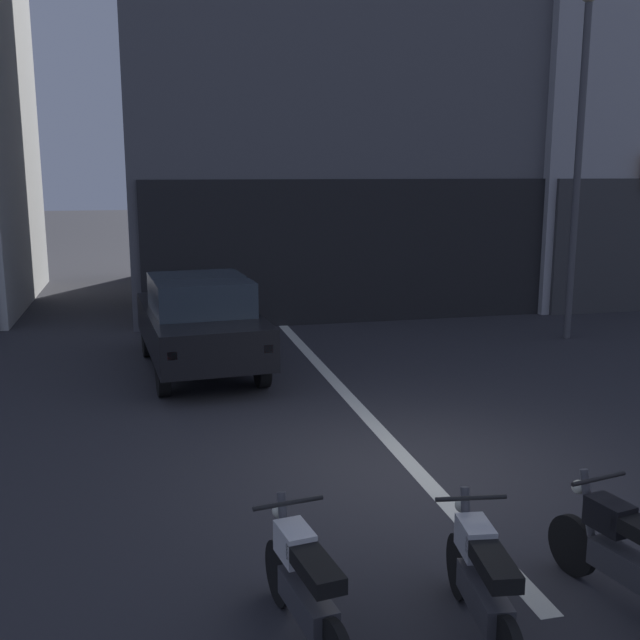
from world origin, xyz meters
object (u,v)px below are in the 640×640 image
car_black_crossing_near (200,321)px  motorcycle_black_row_centre (626,554)px  motorcycle_silver_row_left_mid (482,581)px  street_lamp (580,130)px  motorcycle_white_row_leftmost (304,586)px

car_black_crossing_near → motorcycle_black_row_centre: (2.67, -7.90, -0.43)m
car_black_crossing_near → motorcycle_black_row_centre: 8.35m
motorcycle_silver_row_left_mid → motorcycle_black_row_centre: same height
motorcycle_silver_row_left_mid → motorcycle_black_row_centre: size_ratio=1.01×
motorcycle_silver_row_left_mid → motorcycle_black_row_centre: bearing=4.6°
street_lamp → motorcycle_silver_row_left_mid: street_lamp is taller
street_lamp → motorcycle_white_row_leftmost: street_lamp is taller
street_lamp → motorcycle_silver_row_left_mid: 11.38m
street_lamp → motorcycle_white_row_leftmost: 11.94m
motorcycle_silver_row_left_mid → street_lamp: bearing=55.4°
car_black_crossing_near → motorcycle_black_row_centre: size_ratio=2.56×
motorcycle_white_row_leftmost → motorcycle_silver_row_left_mid: 1.29m
street_lamp → motorcycle_silver_row_left_mid: size_ratio=4.12×
car_black_crossing_near → street_lamp: bearing=6.5°
car_black_crossing_near → motorcycle_white_row_leftmost: bearing=-89.0°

